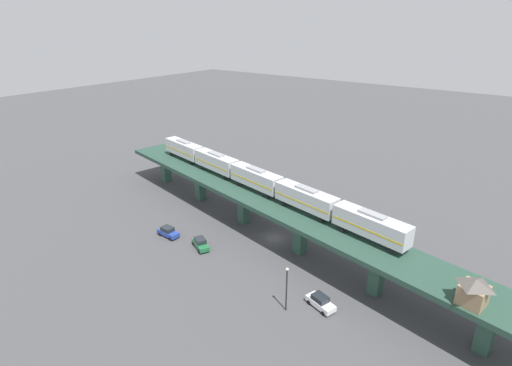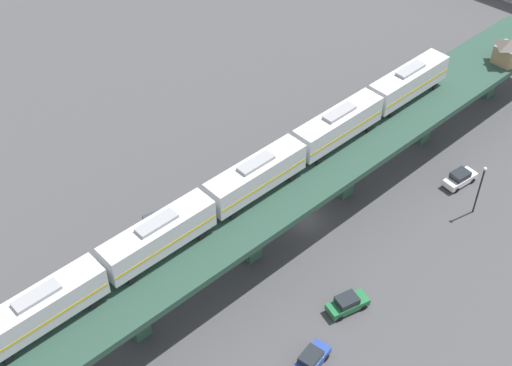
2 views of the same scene
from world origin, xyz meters
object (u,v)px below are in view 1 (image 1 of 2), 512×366
(delivery_truck, at_px, (262,197))
(street_lamp, at_px, (287,286))
(street_car_blue, at_px, (168,232))
(subway_train, at_px, (256,178))
(street_car_white, at_px, (320,302))
(signal_hut, at_px, (474,291))
(street_car_green, at_px, (201,243))

(delivery_truck, bearing_deg, street_lamp, 41.64)
(street_car_blue, bearing_deg, subway_train, 143.94)
(subway_train, height_order, street_car_white, subway_train)
(street_car_blue, distance_m, street_car_white, 32.37)
(street_lamp, bearing_deg, signal_hut, 106.54)
(subway_train, bearing_deg, street_lamp, 46.26)
(subway_train, distance_m, street_car_green, 16.09)
(subway_train, xyz_separation_m, street_car_white, (14.52, 22.26, -8.84))
(signal_hut, relative_size, street_car_green, 0.80)
(subway_train, relative_size, street_lamp, 8.90)
(street_car_blue, height_order, street_lamp, street_lamp)
(street_car_blue, xyz_separation_m, street_lamp, (4.03, 28.81, 3.17))
(street_car_white, height_order, delivery_truck, delivery_truck)
(subway_train, distance_m, street_car_blue, 19.31)
(delivery_truck, bearing_deg, signal_hut, 65.92)
(street_car_white, xyz_separation_m, street_lamp, (3.39, -3.55, 3.17))
(street_car_blue, bearing_deg, street_car_white, 88.86)
(delivery_truck, bearing_deg, street_car_green, 5.46)
(subway_train, relative_size, street_car_blue, 13.96)
(subway_train, bearing_deg, street_car_white, 56.89)
(subway_train, xyz_separation_m, signal_hut, (11.67, 39.71, -0.74))
(street_car_blue, bearing_deg, delivery_truck, 165.25)
(street_car_blue, relative_size, street_lamp, 0.64)
(subway_train, bearing_deg, signal_hut, 73.62)
(street_car_green, relative_size, street_car_white, 1.00)
(subway_train, xyz_separation_m, street_car_blue, (13.87, -10.10, -8.84))
(delivery_truck, height_order, street_lamp, street_lamp)
(street_lamp, bearing_deg, street_car_green, -102.51)
(signal_hut, xyz_separation_m, street_car_blue, (2.20, -49.81, -8.10))
(signal_hut, relative_size, street_car_white, 0.80)
(street_car_green, bearing_deg, subway_train, 170.13)
(street_car_green, height_order, street_car_white, same)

